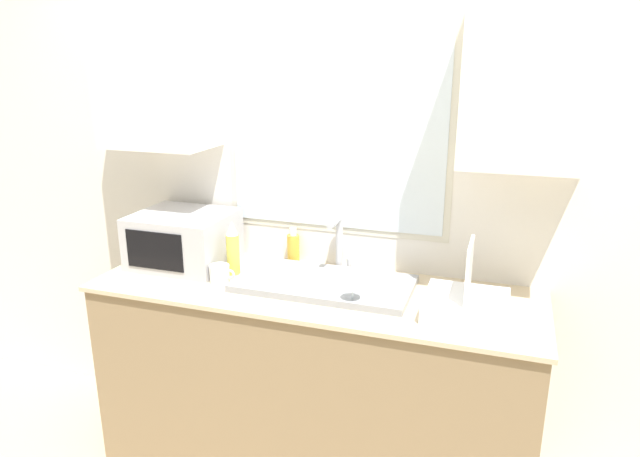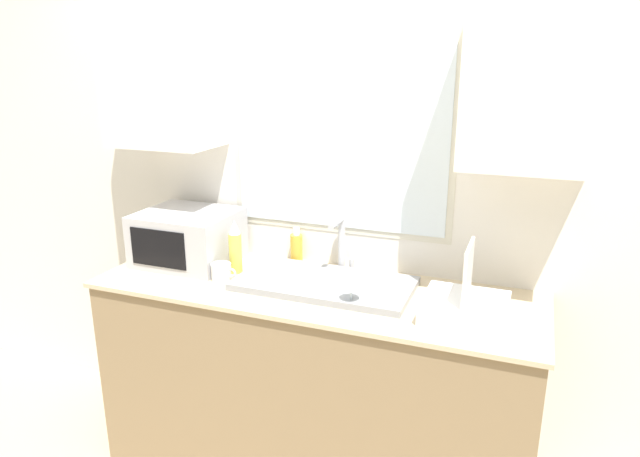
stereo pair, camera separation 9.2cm
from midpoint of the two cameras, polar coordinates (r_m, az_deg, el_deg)
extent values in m
cube|color=#8C7251|center=(2.70, 0.42, -15.18)|extent=(1.91, 0.61, 0.90)
cube|color=#C6B28E|center=(2.48, 0.45, -6.13)|extent=(1.94, 0.64, 0.02)
cube|color=silver|center=(2.67, 3.02, 4.27)|extent=(6.00, 0.06, 2.60)
cube|color=beige|center=(2.59, 2.90, 10.05)|extent=(1.06, 0.01, 0.98)
cube|color=silver|center=(2.59, 2.87, 10.04)|extent=(1.00, 0.01, 0.92)
cube|color=white|center=(2.79, -14.56, 14.80)|extent=(0.49, 0.32, 0.67)
cube|color=white|center=(2.29, 21.75, 13.80)|extent=(0.49, 0.32, 0.67)
cube|color=gray|center=(2.48, 1.53, -5.52)|extent=(0.76, 0.39, 0.03)
cylinder|color=#B7B7BC|center=(2.64, 3.17, -1.41)|extent=(0.03, 0.03, 0.27)
cylinder|color=#B7B7BC|center=(2.54, 2.69, 0.60)|extent=(0.03, 0.15, 0.03)
cylinder|color=#B7B7BC|center=(2.66, 4.16, -3.64)|extent=(0.02, 0.02, 0.06)
cube|color=#B2B2B7|center=(2.80, -12.12, -0.85)|extent=(0.44, 0.38, 0.25)
cube|color=black|center=(2.67, -14.96, -1.95)|extent=(0.29, 0.01, 0.17)
cube|color=white|center=(2.28, 15.44, -7.68)|extent=(0.32, 0.30, 0.07)
cube|color=white|center=(2.23, 15.73, -4.29)|extent=(0.01, 0.22, 0.22)
cylinder|color=#D8CC4C|center=(2.64, -7.46, -2.47)|extent=(0.06, 0.06, 0.19)
cone|color=silver|center=(2.60, -7.57, 0.14)|extent=(0.05, 0.05, 0.07)
cylinder|color=gold|center=(2.75, -1.41, -2.01)|extent=(0.06, 0.06, 0.14)
cylinder|color=white|center=(2.73, -1.43, -0.29)|extent=(0.03, 0.03, 0.04)
cylinder|color=white|center=(2.57, -8.84, -4.35)|extent=(0.09, 0.09, 0.08)
torus|color=white|center=(2.54, -7.81, -4.43)|extent=(0.04, 0.01, 0.04)
cylinder|color=silver|center=(2.30, 4.28, -7.76)|extent=(0.07, 0.07, 0.00)
cylinder|color=silver|center=(2.29, 4.30, -6.85)|extent=(0.01, 0.01, 0.08)
cone|color=silver|center=(2.26, 4.34, -4.99)|extent=(0.08, 0.08, 0.08)
camera|label=1|loc=(0.05, -88.87, 0.34)|focal=32.00mm
camera|label=2|loc=(0.05, 91.13, -0.34)|focal=32.00mm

